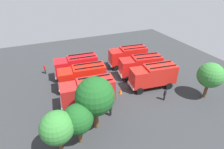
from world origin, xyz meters
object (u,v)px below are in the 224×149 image
at_px(firefighter_1, 125,56).
at_px(traffic_cone_1, 79,116).
at_px(fire_truck_2, 141,65).
at_px(fire_truck_5, 88,91).
at_px(fire_truck_1, 77,65).
at_px(firefighter_3, 88,64).
at_px(tree_3, 57,128).
at_px(firefighter_0, 45,69).
at_px(traffic_cone_0, 121,91).
at_px(firefighter_4, 110,110).
at_px(tree_2, 78,119).
at_px(fire_truck_0, 128,56).
at_px(tree_0, 210,75).
at_px(tree_1, 95,96).
at_px(firefighter_2, 165,94).
at_px(fire_truck_4, 153,75).
at_px(fire_truck_3, 83,76).

relative_size(firefighter_1, traffic_cone_1, 2.76).
bearing_deg(fire_truck_2, fire_truck_5, 29.24).
bearing_deg(fire_truck_2, fire_truck_1, -13.76).
distance_m(fire_truck_5, firefighter_3, 10.42).
relative_size(fire_truck_1, tree_3, 1.46).
height_order(firefighter_0, traffic_cone_0, firefighter_0).
xyz_separation_m(firefighter_0, tree_3, (-0.01, 17.67, 2.48)).
relative_size(tree_3, traffic_cone_1, 8.40).
bearing_deg(fire_truck_1, traffic_cone_0, 125.93).
relative_size(firefighter_4, tree_2, 0.35).
distance_m(fire_truck_2, fire_truck_5, 11.06).
distance_m(fire_truck_0, tree_0, 14.55).
bearing_deg(tree_1, firefighter_4, -152.86).
height_order(fire_truck_5, tree_0, tree_0).
xyz_separation_m(fire_truck_2, firefighter_4, (8.53, 7.13, -1.21)).
bearing_deg(tree_2, firefighter_0, -83.14).
relative_size(firefighter_4, tree_1, 0.26).
bearing_deg(tree_2, firefighter_1, -129.34).
distance_m(firefighter_2, tree_2, 13.22).
distance_m(firefighter_2, traffic_cone_1, 12.16).
distance_m(firefighter_1, tree_2, 21.68).
distance_m(firefighter_0, firefighter_4, 16.11).
xyz_separation_m(fire_truck_1, traffic_cone_1, (2.31, 10.18, -1.85)).
bearing_deg(fire_truck_2, tree_0, 130.62).
distance_m(fire_truck_2, tree_1, 13.80).
xyz_separation_m(firefighter_3, firefighter_4, (1.00, 13.23, -0.08)).
relative_size(fire_truck_0, tree_3, 1.48).
bearing_deg(firefighter_0, fire_truck_5, 109.08).
bearing_deg(firefighter_4, tree_0, 43.16).
height_order(fire_truck_1, tree_3, tree_3).
bearing_deg(traffic_cone_0, fire_truck_4, 175.91).
xyz_separation_m(tree_1, tree_3, (4.32, 1.82, -1.05)).
bearing_deg(tree_2, tree_0, -177.79).
height_order(firefighter_0, firefighter_1, firefighter_1).
height_order(fire_truck_4, tree_2, tree_2).
distance_m(fire_truck_3, tree_1, 8.94).
xyz_separation_m(fire_truck_5, firefighter_3, (-2.82, -9.97, -1.12)).
relative_size(fire_truck_3, traffic_cone_1, 12.37).
bearing_deg(firefighter_0, firefighter_1, 174.60).
relative_size(firefighter_4, traffic_cone_0, 2.37).
relative_size(fire_truck_4, firefighter_0, 4.58).
bearing_deg(fire_truck_0, firefighter_4, 59.90).
xyz_separation_m(fire_truck_1, fire_truck_4, (-10.05, 7.88, 0.00)).
bearing_deg(firefighter_1, fire_truck_5, -157.37).
bearing_deg(firefighter_1, tree_1, -148.86).
relative_size(firefighter_1, tree_2, 0.34).
relative_size(fire_truck_4, firefighter_2, 4.37).
xyz_separation_m(firefighter_2, firefighter_3, (7.27, -13.27, 0.08)).
relative_size(tree_3, traffic_cone_0, 7.02).
height_order(fire_truck_3, fire_truck_5, same).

